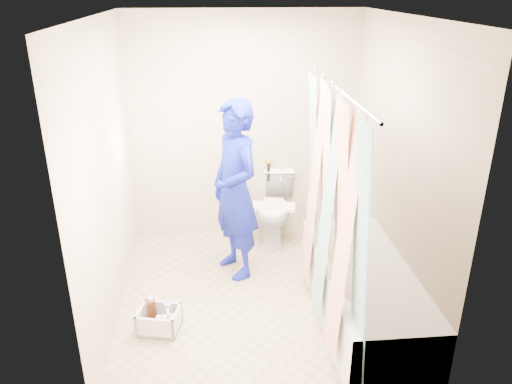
{
  "coord_description": "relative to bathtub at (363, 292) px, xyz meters",
  "views": [
    {
      "loc": [
        -0.36,
        -3.8,
        2.62
      ],
      "look_at": [
        0.03,
        0.38,
        0.86
      ],
      "focal_mm": 35.0,
      "sensor_mm": 36.0,
      "label": 1
    }
  ],
  "objects": [
    {
      "name": "bathtub",
      "position": [
        0.0,
        0.0,
        0.0
      ],
      "size": [
        0.7,
        1.75,
        0.5
      ],
      "color": "white",
      "rests_on": "ground"
    },
    {
      "name": "wall_front",
      "position": [
        -0.85,
        -0.88,
        0.93
      ],
      "size": [
        2.4,
        0.02,
        2.4
      ],
      "primitive_type": "cube",
      "color": "#B5A98B",
      "rests_on": "ground"
    },
    {
      "name": "shower_curtain",
      "position": [
        -0.33,
        0.0,
        0.75
      ],
      "size": [
        0.06,
        1.75,
        1.8
      ],
      "primitive_type": "cube",
      "color": "white",
      "rests_on": "curtain_rod"
    },
    {
      "name": "tank_lid",
      "position": [
        -0.57,
        1.39,
        0.17
      ],
      "size": [
        0.48,
        0.28,
        0.03
      ],
      "primitive_type": "cube",
      "rotation": [
        0.0,
        0.0,
        -0.19
      ],
      "color": "white",
      "rests_on": "toilet"
    },
    {
      "name": "plumber",
      "position": [
        -1.0,
        0.86,
        0.59
      ],
      "size": [
        0.64,
        0.74,
        1.71
      ],
      "primitive_type": "imported",
      "rotation": [
        0.0,
        0.0,
        -1.13
      ],
      "color": "#1021A3",
      "rests_on": "ground"
    },
    {
      "name": "tank_internals",
      "position": [
        -0.56,
        1.71,
        0.46
      ],
      "size": [
        0.18,
        0.07,
        0.24
      ],
      "color": "black",
      "rests_on": "toilet"
    },
    {
      "name": "curtain_rod",
      "position": [
        -0.33,
        0.0,
        1.68
      ],
      "size": [
        0.02,
        1.9,
        0.02
      ],
      "primitive_type": "cylinder",
      "rotation": [
        1.57,
        0.0,
        0.0
      ],
      "color": "silver",
      "rests_on": "wall_back"
    },
    {
      "name": "wall_right",
      "position": [
        0.35,
        0.43,
        0.93
      ],
      "size": [
        0.02,
        2.6,
        2.4
      ],
      "primitive_type": "cube",
      "color": "#B5A98B",
      "rests_on": "ground"
    },
    {
      "name": "cleaning_caddy",
      "position": [
        -1.67,
        0.0,
        -0.18
      ],
      "size": [
        0.37,
        0.32,
        0.25
      ],
      "rotation": [
        0.0,
        0.0,
        -0.23
      ],
      "color": "silver",
      "rests_on": "ground"
    },
    {
      "name": "wall_back",
      "position": [
        -0.85,
        1.73,
        0.93
      ],
      "size": [
        2.4,
        0.02,
        2.4
      ],
      "primitive_type": "cube",
      "color": "#B5A98B",
      "rests_on": "ground"
    },
    {
      "name": "floor",
      "position": [
        -0.85,
        0.43,
        -0.27
      ],
      "size": [
        2.6,
        2.6,
        0.0
      ],
      "primitive_type": "plane",
      "color": "tan",
      "rests_on": "ground"
    },
    {
      "name": "toilet",
      "position": [
        -0.55,
        1.51,
        0.1
      ],
      "size": [
        0.54,
        0.79,
        0.74
      ],
      "primitive_type": "imported",
      "rotation": [
        0.0,
        0.0,
        -0.19
      ],
      "color": "white",
      "rests_on": "ground"
    },
    {
      "name": "ceiling",
      "position": [
        -0.85,
        0.43,
        2.13
      ],
      "size": [
        2.4,
        2.6,
        0.02
      ],
      "primitive_type": "cube",
      "color": "white",
      "rests_on": "wall_back"
    },
    {
      "name": "wall_left",
      "position": [
        -2.05,
        0.43,
        0.93
      ],
      "size": [
        0.02,
        2.6,
        2.4
      ],
      "primitive_type": "cube",
      "color": "#B5A98B",
      "rests_on": "ground"
    }
  ]
}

